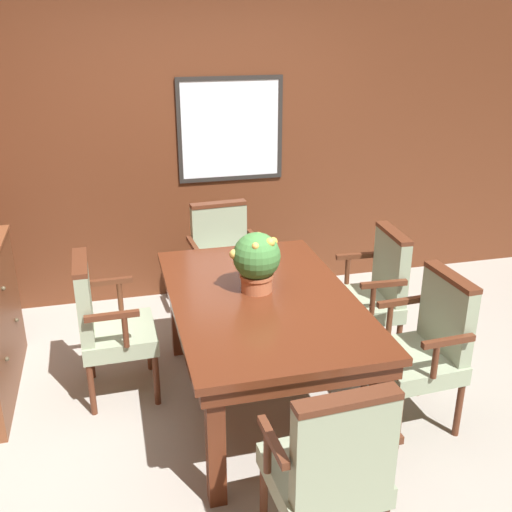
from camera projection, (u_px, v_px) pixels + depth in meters
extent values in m
plane|color=#A39E93|center=(253.00, 414.00, 3.76)|extent=(14.00, 14.00, 0.00)
cube|color=#5B2D19|center=(198.00, 156.00, 5.03)|extent=(7.20, 0.06, 2.45)
cube|color=white|center=(230.00, 130.00, 4.97)|extent=(0.82, 0.01, 0.79)
cube|color=#282623|center=(230.00, 78.00, 4.81)|extent=(0.89, 0.02, 0.04)
cube|color=#282623|center=(231.00, 178.00, 5.12)|extent=(0.89, 0.02, 0.04)
cube|color=#282623|center=(179.00, 132.00, 4.87)|extent=(0.04, 0.02, 0.79)
cube|color=#282623|center=(280.00, 127.00, 5.06)|extent=(0.03, 0.02, 0.79)
cube|color=#562614|center=(216.00, 444.00, 2.96)|extent=(0.09, 0.09, 0.72)
cube|color=#562614|center=(378.00, 417.00, 3.15)|extent=(0.09, 0.09, 0.72)
cube|color=#562614|center=(177.00, 309.00, 4.31)|extent=(0.09, 0.09, 0.72)
cube|color=#562614|center=(292.00, 296.00, 4.51)|extent=(0.09, 0.09, 0.72)
cube|color=#562614|center=(262.00, 309.00, 3.62)|extent=(1.02, 1.66, 0.09)
cube|color=#562614|center=(262.00, 299.00, 3.59)|extent=(1.08, 1.72, 0.04)
cylinder|color=#562B19|center=(207.00, 316.00, 4.60)|extent=(0.04, 0.04, 0.36)
cylinder|color=#562B19|center=(259.00, 308.00, 4.72)|extent=(0.04, 0.04, 0.36)
cylinder|color=#562B19|center=(195.00, 295.00, 4.95)|extent=(0.04, 0.04, 0.36)
cylinder|color=#562B19|center=(244.00, 288.00, 5.07)|extent=(0.04, 0.04, 0.36)
cube|color=#93A384|center=(226.00, 275.00, 4.75)|extent=(0.52, 0.49, 0.11)
cube|color=#93A384|center=(219.00, 233.00, 4.81)|extent=(0.45, 0.11, 0.46)
cube|color=#562B19|center=(218.00, 204.00, 4.72)|extent=(0.45, 0.12, 0.03)
cylinder|color=#562B19|center=(195.00, 261.00, 4.58)|extent=(0.04, 0.04, 0.22)
cube|color=#562B19|center=(193.00, 245.00, 4.60)|extent=(0.06, 0.32, 0.04)
cylinder|color=#562B19|center=(257.00, 253.00, 4.73)|extent=(0.04, 0.04, 0.22)
cube|color=#562B19|center=(255.00, 238.00, 4.75)|extent=(0.06, 0.32, 0.04)
cylinder|color=#562B19|center=(156.00, 380.00, 3.80)|extent=(0.04, 0.04, 0.36)
cylinder|color=#562B19|center=(149.00, 346.00, 4.18)|extent=(0.04, 0.04, 0.36)
cylinder|color=#562B19|center=(92.00, 389.00, 3.70)|extent=(0.04, 0.04, 0.36)
cylinder|color=#562B19|center=(90.00, 354.00, 4.08)|extent=(0.04, 0.04, 0.36)
cube|color=#93A384|center=(119.00, 335.00, 3.85)|extent=(0.47, 0.50, 0.11)
cube|color=#93A384|center=(84.00, 299.00, 3.69)|extent=(0.09, 0.45, 0.46)
cube|color=#562B19|center=(80.00, 263.00, 3.60)|extent=(0.10, 0.45, 0.03)
cylinder|color=#562B19|center=(125.00, 331.00, 3.57)|extent=(0.04, 0.04, 0.22)
cube|color=#562B19|center=(112.00, 316.00, 3.51)|extent=(0.32, 0.04, 0.04)
cylinder|color=#562B19|center=(120.00, 295.00, 4.02)|extent=(0.04, 0.04, 0.22)
cube|color=#562B19|center=(108.00, 282.00, 3.96)|extent=(0.32, 0.04, 0.04)
cylinder|color=#562B19|center=(325.00, 322.00, 4.50)|extent=(0.04, 0.04, 0.36)
cylinder|color=#562B19|center=(344.00, 351.00, 4.11)|extent=(0.04, 0.04, 0.36)
cylinder|color=#562B19|center=(375.00, 318.00, 4.57)|extent=(0.04, 0.04, 0.36)
cylinder|color=#562B19|center=(398.00, 346.00, 4.19)|extent=(0.04, 0.04, 0.36)
cube|color=#93A384|center=(362.00, 305.00, 4.25)|extent=(0.48, 0.51, 0.11)
cube|color=#93A384|center=(391.00, 266.00, 4.18)|extent=(0.10, 0.45, 0.46)
cube|color=#562B19|center=(394.00, 233.00, 4.09)|extent=(0.11, 0.45, 0.03)
cylinder|color=#562B19|center=(347.00, 270.00, 4.42)|extent=(0.04, 0.04, 0.22)
cube|color=#562B19|center=(357.00, 256.00, 4.39)|extent=(0.32, 0.05, 0.04)
cylinder|color=#562B19|center=(373.00, 300.00, 3.96)|extent=(0.04, 0.04, 0.22)
cube|color=#562B19|center=(384.00, 284.00, 3.93)|extent=(0.32, 0.05, 0.04)
cylinder|color=#562B19|center=(344.00, 475.00, 3.01)|extent=(0.04, 0.04, 0.36)
cylinder|color=#562B19|center=(264.00, 494.00, 2.89)|extent=(0.04, 0.04, 0.36)
cube|color=#93A384|center=(323.00, 474.00, 2.68)|extent=(0.51, 0.49, 0.11)
cube|color=#93A384|center=(345.00, 451.00, 2.41)|extent=(0.45, 0.11, 0.46)
cube|color=#562B19|center=(348.00, 400.00, 2.32)|extent=(0.45, 0.11, 0.03)
cylinder|color=#562B19|center=(372.00, 429.00, 2.72)|extent=(0.04, 0.04, 0.22)
cube|color=#562B19|center=(381.00, 418.00, 2.62)|extent=(0.05, 0.32, 0.04)
cylinder|color=#562B19|center=(268.00, 452.00, 2.58)|extent=(0.04, 0.04, 0.22)
cube|color=#562B19|center=(273.00, 441.00, 2.48)|extent=(0.05, 0.32, 0.04)
cylinder|color=#562B19|center=(364.00, 381.00, 3.78)|extent=(0.04, 0.04, 0.36)
cylinder|color=#562B19|center=(398.00, 422.00, 3.40)|extent=(0.04, 0.04, 0.36)
cylinder|color=#562B19|center=(420.00, 371.00, 3.89)|extent=(0.04, 0.04, 0.36)
cylinder|color=#562B19|center=(459.00, 409.00, 3.51)|extent=(0.04, 0.04, 0.36)
cube|color=#93A384|center=(413.00, 362.00, 3.56)|extent=(0.48, 0.51, 0.11)
cube|color=#93A384|center=(447.00, 315.00, 3.50)|extent=(0.10, 0.45, 0.46)
cube|color=#562B19|center=(452.00, 277.00, 3.41)|extent=(0.11, 0.45, 0.03)
cylinder|color=#562B19|center=(390.00, 319.00, 3.71)|extent=(0.04, 0.04, 0.22)
cube|color=#562B19|center=(401.00, 302.00, 3.69)|extent=(0.32, 0.05, 0.04)
cylinder|color=#562B19|center=(435.00, 361.00, 3.26)|extent=(0.04, 0.04, 0.22)
cube|color=#562B19|center=(449.00, 341.00, 3.24)|extent=(0.32, 0.05, 0.04)
cylinder|color=#B2603D|center=(257.00, 282.00, 3.64)|extent=(0.19, 0.19, 0.11)
cylinder|color=#B2603D|center=(257.00, 275.00, 3.62)|extent=(0.21, 0.21, 0.02)
sphere|color=#427F3D|center=(257.00, 256.00, 3.57)|extent=(0.29, 0.29, 0.29)
sphere|color=#EFB544|center=(259.00, 236.00, 3.63)|extent=(0.05, 0.05, 0.05)
sphere|color=#F1B74E|center=(255.00, 246.00, 3.45)|extent=(0.04, 0.04, 0.04)
sphere|color=#DBC04D|center=(270.00, 243.00, 3.49)|extent=(0.06, 0.06, 0.06)
sphere|color=gold|center=(234.00, 254.00, 3.54)|extent=(0.06, 0.06, 0.06)
sphere|color=#EFBD44|center=(273.00, 242.00, 3.61)|extent=(0.05, 0.05, 0.05)
sphere|color=gold|center=(268.00, 243.00, 3.66)|extent=(0.06, 0.06, 0.06)
sphere|color=#4C422D|center=(3.00, 288.00, 3.75)|extent=(0.03, 0.03, 0.03)
sphere|color=#4C422D|center=(7.00, 359.00, 3.65)|extent=(0.03, 0.03, 0.03)
sphere|color=#4C422D|center=(17.00, 320.00, 4.12)|extent=(0.03, 0.03, 0.03)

